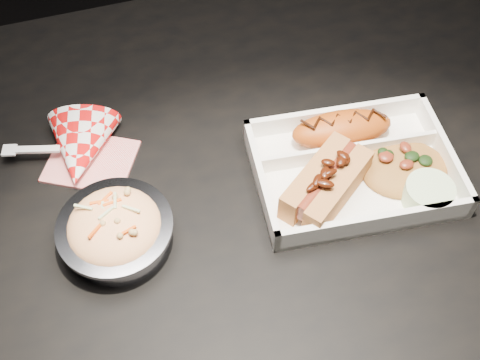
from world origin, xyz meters
name	(u,v)px	position (x,y,z in m)	size (l,w,h in m)	color
dining_table	(239,217)	(0.00, 0.00, 0.66)	(1.20, 0.80, 0.75)	black
food_tray	(352,170)	(0.14, -0.04, 0.76)	(0.27, 0.21, 0.04)	white
fried_pastry	(342,129)	(0.15, 0.02, 0.78)	(0.13, 0.05, 0.04)	#BA4E12
hotdog	(327,182)	(0.09, -0.06, 0.78)	(0.14, 0.12, 0.06)	#B9773F
fried_rice_mound	(406,163)	(0.21, -0.06, 0.77)	(0.11, 0.09, 0.03)	#B07233
cupcake_liner	(428,195)	(0.21, -0.11, 0.77)	(0.06, 0.06, 0.03)	beige
foil_coleslaw_cup	(115,229)	(-0.16, -0.05, 0.78)	(0.14, 0.14, 0.06)	silver
napkin_fork	(80,150)	(-0.19, 0.10, 0.77)	(0.18, 0.14, 0.10)	red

